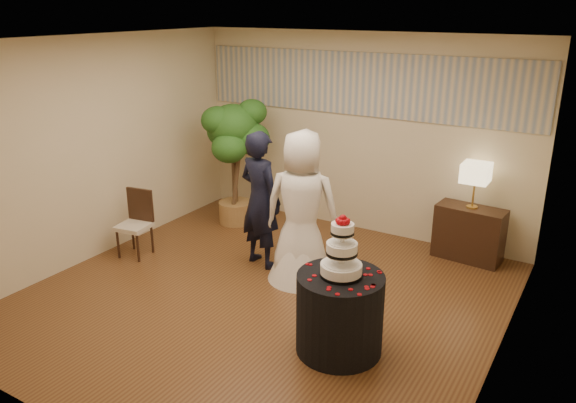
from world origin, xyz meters
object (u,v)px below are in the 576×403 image
Objects in this scene: side_chair at (134,224)px; wedding_cake at (342,246)px; table_lamp at (474,186)px; cake_table at (340,313)px; console at (469,233)px; bride at (302,207)px; ficus_tree at (234,162)px; groom at (260,200)px.

wedding_cake is at bearing -18.48° from side_chair.
wedding_cake is at bearing -100.98° from table_lamp.
wedding_cake is (0.00, 0.00, 0.69)m from cake_table.
console is 1.46× the size of table_lamp.
side_chair is at bearing -1.31° from bride.
bride is at bearing -129.92° from console.
ficus_tree is (-1.77, 1.09, 0.04)m from bride.
wedding_cake is 0.68× the size of side_chair.
console is 0.45× the size of ficus_tree.
table_lamp is (1.57, 1.59, 0.08)m from bride.
wedding_cake is (1.69, -1.20, 0.22)m from groom.
table_lamp is (0.52, 2.70, 0.60)m from cake_table.
bride is 2.24m from table_lamp.
wedding_cake is at bearing 0.00° from cake_table.
cake_table is 0.94× the size of side_chair.
table_lamp is at bearing 79.02° from wedding_cake.
cake_table is at bearing -38.05° from ficus_tree.
console is (0.52, 2.70, -0.73)m from wedding_cake.
console is at bearing 8.49° from ficus_tree.
bride reaches higher than table_lamp.
ficus_tree is (-3.34, -0.50, -0.05)m from table_lamp.
groom is at bearing -23.66° from bride.
groom is 2.04× the size of console.
groom is 0.91× the size of ficus_tree.
ficus_tree reaches higher than table_lamp.
side_chair reaches higher than cake_table.
bride is 2.30m from console.
cake_table is (1.05, -1.11, -0.52)m from bride.
cake_table is 0.43× the size of ficus_tree.
table_lamp is 0.31× the size of ficus_tree.
cake_table is (1.69, -1.20, -0.47)m from groom.
ficus_tree reaches higher than console.
table_lamp is (0.52, 2.70, -0.09)m from wedding_cake.
side_chair is (-3.24, 0.55, 0.04)m from cake_table.
cake_table is 3.61m from ficus_tree.
wedding_cake is 1.03× the size of table_lamp.
table_lamp is at bearing 8.49° from ficus_tree.
groom is at bearing 13.89° from side_chair.
cake_table is 0.97× the size of console.
ficus_tree is 2.17× the size of side_chair.
groom is at bearing -145.84° from table_lamp.
bride is 2.09× the size of side_chair.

